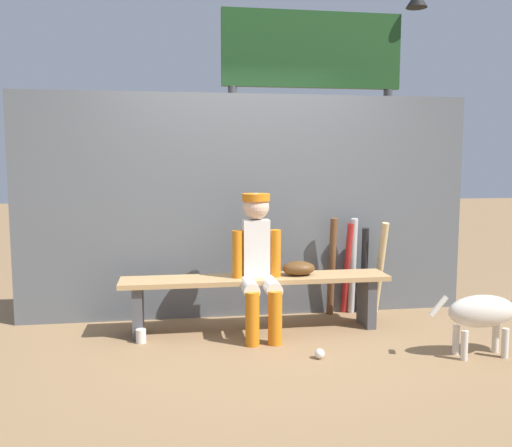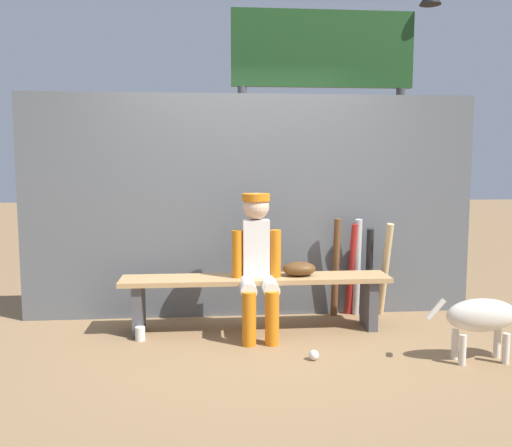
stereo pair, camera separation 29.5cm
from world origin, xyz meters
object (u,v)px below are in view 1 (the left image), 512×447
bat_wood_natural (380,268)px  dog (489,311)px  bat_aluminum_red (347,268)px  cup_on_bench (252,270)px  bat_aluminum_black (364,271)px  cup_on_ground (141,336)px  dugout_bench (256,289)px  bat_wood_dark (332,267)px  baseball (319,354)px  player_seated (258,259)px  bat_aluminum_silver (353,266)px  baseball_glove (299,268)px  scoreboard (318,80)px

bat_wood_natural → dog: size_ratio=1.05×
bat_aluminum_red → cup_on_bench: 1.02m
bat_aluminum_black → cup_on_ground: size_ratio=7.43×
dugout_bench → cup_on_ground: size_ratio=20.53×
bat_wood_dark → baseball: size_ratio=12.37×
bat_aluminum_red → dog: size_ratio=1.03×
baseball → cup_on_bench: cup_on_bench is taller
player_seated → bat_aluminum_silver: 1.10m
player_seated → baseball: player_seated is taller
bat_wood_dark → bat_aluminum_black: size_ratio=1.12×
bat_aluminum_red → bat_aluminum_silver: bat_aluminum_silver is taller
bat_wood_natural → dog: bearing=-72.3°
baseball_glove → baseball: baseball_glove is taller
baseball_glove → bat_wood_dark: bat_wood_dark is taller
player_seated → bat_aluminum_silver: player_seated is taller
baseball_glove → cup_on_ground: 1.41m
cup_on_ground → cup_on_bench: size_ratio=1.00×
bat_aluminum_red → bat_wood_natural: size_ratio=0.98×
bat_aluminum_black → dugout_bench: bearing=-161.7°
bat_aluminum_red → bat_wood_natural: 0.30m
bat_aluminum_red → bat_wood_natural: bearing=-12.4°
dugout_bench → bat_wood_dark: bat_wood_dark is taller
cup_on_bench → baseball: bearing=-63.4°
bat_aluminum_red → bat_aluminum_black: size_ratio=1.06×
bat_aluminum_black → bat_aluminum_silver: bearing=174.5°
baseball_glove → bat_aluminum_silver: bat_aluminum_silver is taller
bat_wood_natural → baseball: (-0.87, -1.05, -0.40)m
bat_wood_natural → cup_on_bench: 1.28m
bat_wood_dark → dugout_bench: bearing=-155.1°
bat_aluminum_silver → bat_aluminum_black: bearing=-5.5°
bat_aluminum_silver → scoreboard: size_ratio=0.27×
baseball_glove → bat_aluminum_silver: (0.60, 0.37, -0.07)m
dugout_bench → player_seated: player_seated is taller
bat_wood_dark → scoreboard: 2.29m
baseball_glove → scoreboard: 2.52m
player_seated → bat_aluminum_silver: (0.97, 0.48, -0.18)m
bat_aluminum_red → bat_aluminum_silver: size_ratio=0.96×
cup_on_ground → cup_on_bench: (0.92, 0.21, 0.47)m
baseball_glove → cup_on_ground: size_ratio=2.55×
cup_on_bench → dog: cup_on_bench is taller
baseball_glove → dog: bearing=-35.2°
baseball → scoreboard: scoreboard is taller
bat_aluminum_black → dog: (0.52, -1.22, -0.07)m
bat_aluminum_silver → baseball: 1.33m
bat_wood_natural → bat_aluminum_silver: bearing=168.3°
scoreboard → bat_aluminum_red: bearing=-91.5°
bat_wood_dark → dog: size_ratio=1.09×
bat_wood_natural → cup_on_bench: size_ratio=8.03×
bat_wood_dark → player_seated: bearing=-148.5°
baseball_glove → baseball: 0.88m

